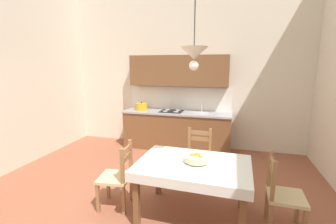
{
  "coord_description": "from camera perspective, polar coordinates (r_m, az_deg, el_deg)",
  "views": [
    {
      "loc": [
        1.14,
        -2.7,
        1.97
      ],
      "look_at": [
        0.07,
        1.2,
        1.16
      ],
      "focal_mm": 25.09,
      "sensor_mm": 36.0,
      "label": 1
    }
  ],
  "objects": [
    {
      "name": "dining_chair_tv_side",
      "position": [
        3.47,
        -12.14,
        -15.16
      ],
      "size": [
        0.47,
        0.47,
        0.93
      ],
      "color": "#D1BC89",
      "rests_on": "ground_plane"
    },
    {
      "name": "dining_chair_kitchen_side",
      "position": [
        4.04,
        7.29,
        -11.06
      ],
      "size": [
        0.43,
        0.43,
        0.93
      ],
      "color": "#D1BC89",
      "rests_on": "ground_plane"
    },
    {
      "name": "dining_table",
      "position": [
        3.11,
        6.13,
        -14.27
      ],
      "size": [
        1.45,
        1.03,
        0.75
      ],
      "color": "brown",
      "rests_on": "ground_plane"
    },
    {
      "name": "ground_plane",
      "position": [
        3.56,
        -6.75,
        -23.38
      ],
      "size": [
        6.21,
        6.36,
        0.1
      ],
      "primitive_type": "cube",
      "color": "#99563D"
    },
    {
      "name": "fruit_bowl",
      "position": [
        3.05,
        6.92,
        -11.13
      ],
      "size": [
        0.3,
        0.3,
        0.12
      ],
      "color": "beige",
      "rests_on": "dining_table"
    },
    {
      "name": "dining_chair_window_side",
      "position": [
        3.28,
        26.01,
        -17.67
      ],
      "size": [
        0.43,
        0.43,
        0.93
      ],
      "color": "#D1BC89",
      "rests_on": "ground_plane"
    },
    {
      "name": "kitchen_cabinetry",
      "position": [
        5.57,
        2.17,
        -0.3
      ],
      "size": [
        2.54,
        0.63,
        2.2
      ],
      "color": "brown",
      "rests_on": "ground_plane"
    },
    {
      "name": "pendant_lamp",
      "position": [
        2.73,
        6.35,
        13.86
      ],
      "size": [
        0.32,
        0.32,
        0.8
      ],
      "color": "black"
    },
    {
      "name": "wall_back",
      "position": [
        5.76,
        4.03,
        12.11
      ],
      "size": [
        6.21,
        0.12,
        4.12
      ],
      "primitive_type": "cube",
      "color": "silver",
      "rests_on": "ground_plane"
    }
  ]
}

